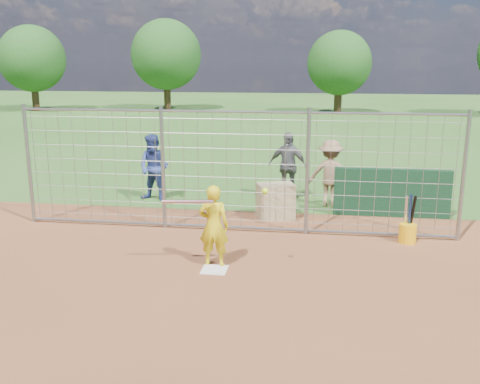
% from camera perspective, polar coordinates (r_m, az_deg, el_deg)
% --- Properties ---
extents(ground, '(100.00, 100.00, 0.00)m').
position_cam_1_polar(ground, '(9.44, -2.52, -7.89)').
color(ground, '#2D591E').
rests_on(ground, ground).
extents(infield_dirt, '(18.00, 18.00, 0.00)m').
position_cam_1_polar(infield_dirt, '(6.82, -7.38, -17.12)').
color(infield_dirt, brown).
rests_on(infield_dirt, ground).
extents(home_plate, '(0.43, 0.43, 0.02)m').
position_cam_1_polar(home_plate, '(9.26, -2.75, -8.29)').
color(home_plate, silver).
rests_on(home_plate, ground).
extents(dugout_wall, '(2.60, 0.20, 1.10)m').
position_cam_1_polar(dugout_wall, '(12.68, 15.86, -0.09)').
color(dugout_wall, '#11381E').
rests_on(dugout_wall, ground).
extents(batter, '(0.55, 0.38, 1.45)m').
position_cam_1_polar(batter, '(9.23, -2.82, -3.63)').
color(batter, gold).
rests_on(batter, ground).
extents(bystander_a, '(0.95, 0.81, 1.70)m').
position_cam_1_polar(bystander_a, '(13.71, -9.15, 2.57)').
color(bystander_a, navy).
rests_on(bystander_a, ground).
extents(bystander_b, '(1.10, 0.68, 1.74)m').
position_cam_1_polar(bystander_b, '(13.71, 5.07, 2.80)').
color(bystander_b, '#56575B').
rests_on(bystander_b, ground).
extents(bystander_c, '(1.10, 0.68, 1.64)m').
position_cam_1_polar(bystander_c, '(13.19, 9.60, 1.98)').
color(bystander_c, '#89674B').
rests_on(bystander_c, ground).
extents(equipment_bin, '(0.93, 0.77, 0.80)m').
position_cam_1_polar(equipment_bin, '(12.10, 3.83, -0.98)').
color(equipment_bin, tan).
rests_on(equipment_bin, ground).
extents(equipment_in_play, '(1.77, 0.19, 0.30)m').
position_cam_1_polar(equipment_in_play, '(8.88, -3.63, -0.76)').
color(equipment_in_play, silver).
rests_on(equipment_in_play, ground).
extents(bucket_with_bats, '(0.34, 0.36, 0.98)m').
position_cam_1_polar(bucket_with_bats, '(11.03, 17.47, -3.95)').
color(bucket_with_bats, '#F6B00C').
rests_on(bucket_with_bats, ground).
extents(backstop_fence, '(9.08, 0.08, 2.60)m').
position_cam_1_polar(backstop_fence, '(10.97, -0.66, 2.10)').
color(backstop_fence, gray).
rests_on(backstop_fence, ground).
extents(tree_line, '(44.66, 6.72, 6.48)m').
position_cam_1_polar(tree_line, '(36.77, 10.79, 14.02)').
color(tree_line, '#3F2B19').
rests_on(tree_line, ground).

